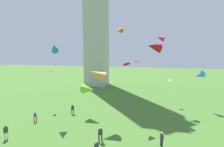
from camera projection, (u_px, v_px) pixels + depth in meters
person_0 at (162, 138)px, 18.76m from camera, size 0.39×0.52×1.74m
person_1 at (100, 133)px, 19.86m from camera, size 0.50×0.53×1.78m
person_2 at (73, 109)px, 28.80m from camera, size 0.52×0.27×1.67m
person_3 at (6, 131)px, 20.43m from camera, size 0.26×0.54×1.74m
person_5 at (35, 116)px, 25.63m from camera, size 0.46×0.44×1.55m
kite_flying_0 at (127, 64)px, 34.58m from camera, size 1.60×1.38×0.71m
kite_flying_1 at (154, 47)px, 28.27m from camera, size 2.89×2.41×1.98m
kite_flying_2 at (137, 61)px, 35.13m from camera, size 1.26×1.46×0.10m
kite_flying_3 at (97, 74)px, 24.01m from camera, size 2.92×2.11×2.31m
kite_flying_4 at (170, 80)px, 33.60m from camera, size 0.90×0.97×0.38m
kite_flying_5 at (119, 31)px, 26.80m from camera, size 1.24×1.49×0.99m
kite_flying_6 at (161, 38)px, 31.87m from camera, size 1.90×1.36×1.50m
kite_flying_7 at (51, 71)px, 31.60m from camera, size 0.76×0.91×0.28m
kite_flying_8 at (54, 48)px, 26.56m from camera, size 1.84×2.21×1.79m
kite_flying_9 at (199, 75)px, 31.40m from camera, size 2.28×2.40×1.86m
kite_flying_10 at (89, 89)px, 27.56m from camera, size 2.53×2.06×1.60m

